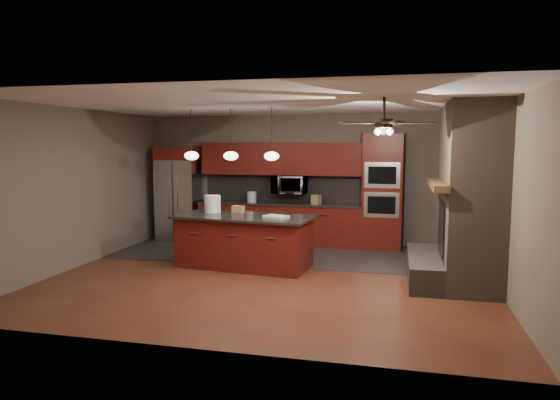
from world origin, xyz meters
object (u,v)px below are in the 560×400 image
(oven_tower, at_px, (382,192))
(white_bucket, at_px, (213,204))
(microwave, at_px, (289,184))
(counter_bucket, at_px, (252,197))
(kitchen_island, at_px, (244,241))
(cardboard_box, at_px, (238,209))
(counter_box, at_px, (316,199))
(refrigerator, at_px, (180,193))
(paint_tray, at_px, (276,217))
(paint_can, at_px, (248,215))

(oven_tower, xyz_separation_m, white_bucket, (-2.99, -1.91, -0.11))
(oven_tower, distance_m, microwave, 1.98)
(counter_bucket, bearing_deg, kitchen_island, -77.00)
(oven_tower, xyz_separation_m, cardboard_box, (-2.53, -1.82, -0.21))
(oven_tower, distance_m, cardboard_box, 3.12)
(kitchen_island, height_order, counter_bucket, counter_bucket)
(counter_box, bearing_deg, kitchen_island, -89.60)
(microwave, height_order, refrigerator, refrigerator)
(paint_tray, height_order, counter_box, counter_box)
(refrigerator, distance_m, counter_box, 3.12)
(oven_tower, height_order, kitchen_island, oven_tower)
(refrigerator, height_order, cardboard_box, refrigerator)
(white_bucket, relative_size, paint_can, 1.94)
(counter_bucket, bearing_deg, paint_can, -74.75)
(microwave, distance_m, cardboard_box, 1.99)
(refrigerator, bearing_deg, oven_tower, 0.94)
(counter_bucket, bearing_deg, white_bucket, -95.31)
(paint_can, bearing_deg, kitchen_island, 122.30)
(white_bucket, relative_size, counter_bucket, 1.38)
(counter_bucket, bearing_deg, counter_box, -1.99)
(cardboard_box, xyz_separation_m, counter_bucket, (-0.29, 1.83, 0.03))
(kitchen_island, relative_size, paint_tray, 6.49)
(white_bucket, bearing_deg, kitchen_island, -19.92)
(kitchen_island, xyz_separation_m, counter_bucket, (-0.50, 2.16, 0.55))
(counter_bucket, bearing_deg, refrigerator, -177.22)
(oven_tower, relative_size, paint_can, 14.59)
(microwave, xyz_separation_m, cardboard_box, (-0.55, -1.88, -0.32))
(cardboard_box, bearing_deg, refrigerator, 152.21)
(refrigerator, distance_m, white_bucket, 2.37)
(white_bucket, relative_size, cardboard_box, 1.59)
(white_bucket, xyz_separation_m, counter_bucket, (0.18, 1.92, -0.06))
(microwave, bearing_deg, paint_can, -94.16)
(refrigerator, relative_size, cardboard_box, 10.64)
(kitchen_island, relative_size, counter_bucket, 11.03)
(microwave, relative_size, counter_box, 3.73)
(paint_can, xyz_separation_m, cardboard_box, (-0.37, 0.58, 0.01))
(microwave, distance_m, paint_tray, 2.38)
(paint_can, height_order, counter_bucket, counter_bucket)
(microwave, bearing_deg, kitchen_island, -98.69)
(microwave, distance_m, paint_can, 2.49)
(white_bucket, height_order, paint_can, white_bucket)
(cardboard_box, height_order, counter_box, counter_box)
(white_bucket, xyz_separation_m, paint_tray, (1.29, -0.37, -0.14))
(kitchen_island, distance_m, paint_can, 0.59)
(paint_tray, bearing_deg, microwave, 119.23)
(kitchen_island, xyz_separation_m, paint_can, (0.16, -0.25, 0.51))
(refrigerator, bearing_deg, paint_tray, -38.35)
(microwave, distance_m, kitchen_island, 2.39)
(cardboard_box, relative_size, counter_box, 1.01)
(paint_tray, xyz_separation_m, counter_bucket, (-1.11, 2.29, 0.08))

